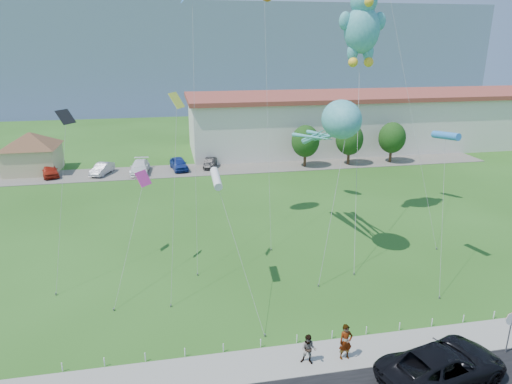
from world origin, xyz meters
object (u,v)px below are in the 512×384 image
(warehouse, at_px, (386,119))
(pedestrian_right, at_px, (309,350))
(stop_sign, at_px, (512,322))
(pavilion, at_px, (31,148))
(octopus_kite, at_px, (335,127))
(pedestrian_left, at_px, (346,342))
(parked_car_blue, at_px, (179,164))
(parked_car_white, at_px, (140,167))
(parked_car_black, at_px, (210,163))
(parked_car_silver, at_px, (102,169))
(teddy_bear_kite, at_px, (362,24))
(parked_car_red, at_px, (50,170))
(suv, at_px, (443,365))

(warehouse, bearing_deg, pedestrian_right, -119.75)
(stop_sign, distance_m, pedestrian_right, 10.53)
(pavilion, height_order, octopus_kite, octopus_kite)
(pedestrian_left, distance_m, parked_car_blue, 39.26)
(parked_car_white, xyz_separation_m, parked_car_black, (8.82, 0.96, -0.14))
(pedestrian_left, relative_size, octopus_kite, 0.16)
(stop_sign, relative_size, parked_car_silver, 0.60)
(warehouse, relative_size, parked_car_blue, 13.51)
(pedestrian_right, height_order, parked_car_silver, pedestrian_right)
(pedestrian_right, distance_m, octopus_kite, 16.32)
(pedestrian_left, xyz_separation_m, octopus_kite, (3.55, 12.56, 8.65))
(teddy_bear_kite, bearing_deg, pedestrian_right, -117.47)
(pavilion, height_order, pedestrian_left, pavilion)
(parked_car_red, bearing_deg, pedestrian_right, -79.36)
(octopus_kite, bearing_deg, parked_car_blue, 112.44)
(parked_car_red, height_order, parked_car_blue, parked_car_blue)
(warehouse, bearing_deg, teddy_bear_kite, -121.17)
(parked_car_red, bearing_deg, stop_sign, -69.43)
(pedestrian_left, xyz_separation_m, parked_car_black, (-3.18, 38.90, -0.40))
(warehouse, relative_size, suv, 9.51)
(parked_car_blue, bearing_deg, octopus_kite, -77.11)
(stop_sign, bearing_deg, parked_car_blue, 111.54)
(pavilion, xyz_separation_m, parked_car_blue, (17.83, -2.49, -2.19))
(parked_car_blue, bearing_deg, pedestrian_left, -88.98)
(pavilion, height_order, parked_car_black, pavilion)
(warehouse, xyz_separation_m, parked_car_black, (-28.15, -8.19, -3.46))
(octopus_kite, bearing_deg, pedestrian_left, -105.78)
(pavilion, bearing_deg, parked_car_blue, -7.96)
(suv, bearing_deg, pedestrian_right, 54.48)
(parked_car_white, bearing_deg, pedestrian_left, -69.25)
(parked_car_red, distance_m, octopus_kite, 37.90)
(octopus_kite, bearing_deg, parked_car_red, 135.26)
(pavilion, bearing_deg, octopus_kite, -44.95)
(pedestrian_right, bearing_deg, pedestrian_left, 25.66)
(suv, height_order, parked_car_black, suv)
(pedestrian_left, height_order, octopus_kite, octopus_kite)
(pedestrian_right, distance_m, parked_car_silver, 40.92)
(pedestrian_right, distance_m, parked_car_white, 39.27)
(stop_sign, xyz_separation_m, pedestrian_left, (-8.47, 1.12, -0.80))
(suv, relative_size, pedestrian_right, 3.96)
(parked_car_black, xyz_separation_m, octopus_kite, (6.73, -26.34, 9.05))
(stop_sign, bearing_deg, pavilion, 128.44)
(warehouse, distance_m, pedestrian_right, 54.37)
(suv, relative_size, parked_car_red, 1.46)
(pedestrian_right, xyz_separation_m, parked_car_red, (-20.66, 38.52, -0.10))
(warehouse, relative_size, stop_sign, 24.40)
(stop_sign, height_order, suv, stop_sign)
(warehouse, bearing_deg, parked_car_black, -163.77)
(teddy_bear_kite, bearing_deg, warehouse, 58.83)
(warehouse, height_order, teddy_bear_kite, teddy_bear_kite)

